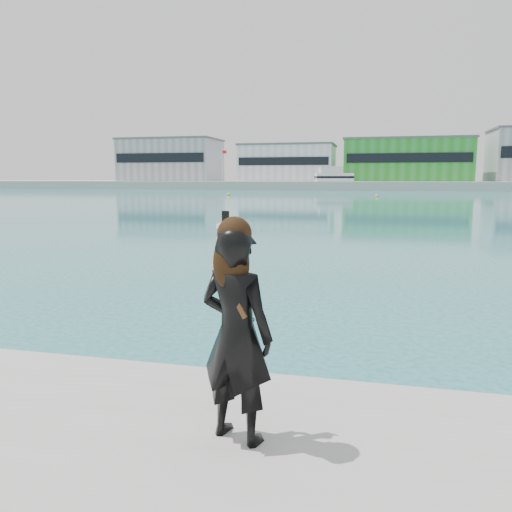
{
  "coord_description": "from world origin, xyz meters",
  "views": [
    {
      "loc": [
        0.73,
        -4.26,
        2.99
      ],
      "look_at": [
        -0.34,
        0.25,
        2.26
      ],
      "focal_mm": 35.0,
      "sensor_mm": 36.0,
      "label": 1
    }
  ],
  "objects_px": {
    "woman": "(236,328)",
    "buoy_far": "(229,195)",
    "buoy_near": "(377,197)",
    "motor_yacht": "(336,181)"
  },
  "relations": [
    {
      "from": "motor_yacht",
      "to": "woman",
      "type": "bearing_deg",
      "value": -103.25
    },
    {
      "from": "motor_yacht",
      "to": "buoy_far",
      "type": "height_order",
      "value": "motor_yacht"
    },
    {
      "from": "motor_yacht",
      "to": "buoy_near",
      "type": "distance_m",
      "value": 41.45
    },
    {
      "from": "motor_yacht",
      "to": "buoy_near",
      "type": "relative_size",
      "value": 31.95
    },
    {
      "from": "buoy_far",
      "to": "woman",
      "type": "height_order",
      "value": "woman"
    },
    {
      "from": "motor_yacht",
      "to": "woman",
      "type": "height_order",
      "value": "motor_yacht"
    },
    {
      "from": "motor_yacht",
      "to": "buoy_near",
      "type": "height_order",
      "value": "motor_yacht"
    },
    {
      "from": "woman",
      "to": "buoy_far",
      "type": "bearing_deg",
      "value": -56.16
    },
    {
      "from": "buoy_near",
      "to": "buoy_far",
      "type": "bearing_deg",
      "value": 176.21
    },
    {
      "from": "buoy_near",
      "to": "woman",
      "type": "height_order",
      "value": "woman"
    }
  ]
}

